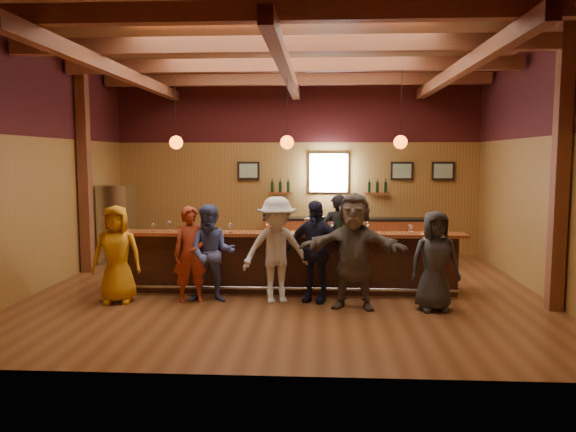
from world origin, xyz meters
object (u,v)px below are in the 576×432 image
(customer_white, at_px, (277,250))
(ice_bucket, at_px, (310,225))
(bar_counter, at_px, (288,261))
(customer_brown, at_px, (354,251))
(back_bar_cabinet, at_px, (345,237))
(customer_orange, at_px, (117,254))
(bottle_a, at_px, (322,223))
(bartender, at_px, (337,236))
(customer_redvest, at_px, (191,254))
(customer_denim, at_px, (212,253))
(stainless_fridge, at_px, (117,224))
(customer_dark, at_px, (435,261))
(customer_navy, at_px, (315,251))

(customer_white, bearing_deg, ice_bucket, 34.16)
(bar_counter, distance_m, customer_brown, 1.72)
(back_bar_cabinet, xyz_separation_m, ice_bucket, (-0.78, -3.86, 0.76))
(customer_orange, distance_m, bottle_a, 3.58)
(customer_orange, bearing_deg, bartender, 23.00)
(back_bar_cabinet, bearing_deg, customer_white, -106.44)
(bar_counter, distance_m, customer_redvest, 1.89)
(customer_denim, bearing_deg, customer_white, -2.74)
(stainless_fridge, bearing_deg, back_bar_cabinet, 11.93)
(customer_orange, height_order, customer_dark, customer_orange)
(bartender, bearing_deg, customer_denim, 26.89)
(customer_denim, bearing_deg, stainless_fridge, 126.10)
(bar_counter, xyz_separation_m, customer_redvest, (-1.59, -0.98, 0.29))
(customer_denim, relative_size, customer_white, 0.93)
(bar_counter, relative_size, customer_navy, 3.65)
(customer_navy, relative_size, customer_dark, 1.08)
(bottle_a, bearing_deg, back_bar_cabinet, 81.36)
(bar_counter, xyz_separation_m, customer_denim, (-1.24, -0.95, 0.30))
(back_bar_cabinet, distance_m, customer_brown, 4.82)
(stainless_fridge, relative_size, customer_denim, 1.09)
(back_bar_cabinet, relative_size, stainless_fridge, 2.22)
(bottle_a, bearing_deg, customer_brown, -64.34)
(customer_white, bearing_deg, bartender, 47.17)
(customer_dark, relative_size, ice_bucket, 6.49)
(customer_orange, xyz_separation_m, bottle_a, (3.43, 0.93, 0.43))
(bar_counter, distance_m, customer_denim, 1.59)
(stainless_fridge, relative_size, customer_white, 1.01)
(customer_denim, bearing_deg, ice_bucket, 17.93)
(back_bar_cabinet, height_order, customer_white, customer_white)
(customer_navy, bearing_deg, bottle_a, 98.34)
(back_bar_cabinet, bearing_deg, ice_bucket, -101.37)
(stainless_fridge, height_order, customer_orange, stainless_fridge)
(customer_redvest, distance_m, customer_denim, 0.35)
(bar_counter, distance_m, bartender, 1.47)
(bartender, distance_m, bottle_a, 1.37)
(customer_orange, bearing_deg, customer_white, -3.80)
(customer_white, xyz_separation_m, bottle_a, (0.76, 0.76, 0.36))
(customer_denim, height_order, customer_navy, customer_navy)
(customer_white, bearing_deg, customer_brown, -28.57)
(customer_denim, height_order, bottle_a, customer_denim)
(customer_redvest, bearing_deg, customer_navy, -12.40)
(back_bar_cabinet, xyz_separation_m, stainless_fridge, (-5.30, -1.12, 0.42))
(customer_orange, xyz_separation_m, customer_dark, (5.22, -0.20, -0.02))
(stainless_fridge, bearing_deg, customer_navy, -35.47)
(stainless_fridge, height_order, customer_denim, stainless_fridge)
(customer_white, height_order, customer_dark, customer_white)
(ice_bucket, xyz_separation_m, bottle_a, (0.21, 0.12, 0.02))
(customer_white, xyz_separation_m, ice_bucket, (0.55, 0.64, 0.34))
(customer_orange, bearing_deg, customer_denim, -2.16)
(customer_orange, xyz_separation_m, customer_navy, (3.31, 0.27, 0.04))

